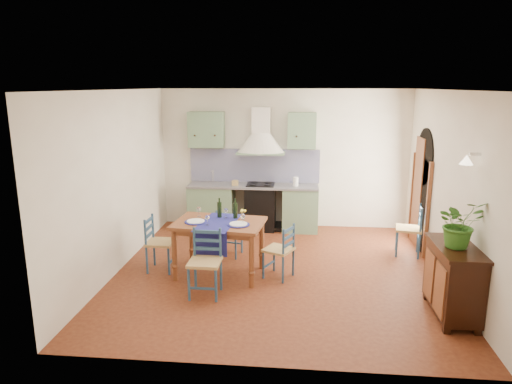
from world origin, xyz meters
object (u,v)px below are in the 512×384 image
dining_table (219,228)px  sideboard (453,278)px  chair_near (205,262)px  potted_plant (460,223)px

dining_table → sideboard: 3.31m
chair_near → sideboard: bearing=-5.5°
sideboard → potted_plant: potted_plant is taller
potted_plant → dining_table: bearing=161.6°
potted_plant → sideboard: bearing=85.0°
dining_table → potted_plant: (3.14, -1.04, 0.49)m
sideboard → chair_near: bearing=174.5°
sideboard → dining_table: bearing=162.1°
dining_table → potted_plant: bearing=-18.4°
dining_table → sideboard: (3.14, -1.01, -0.24)m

